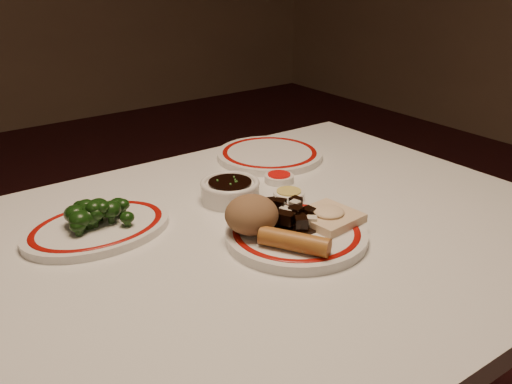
% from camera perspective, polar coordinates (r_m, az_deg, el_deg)
% --- Properties ---
extents(dining_table, '(1.20, 0.90, 0.75)m').
position_cam_1_polar(dining_table, '(1.07, -0.14, -8.62)').
color(dining_table, white).
rests_on(dining_table, ground).
extents(main_plate, '(0.27, 0.27, 0.02)m').
position_cam_1_polar(main_plate, '(1.01, 4.04, -4.26)').
color(main_plate, white).
rests_on(main_plate, dining_table).
extents(rice_mound, '(0.09, 0.09, 0.07)m').
position_cam_1_polar(rice_mound, '(0.98, -0.44, -2.28)').
color(rice_mound, brown).
rests_on(rice_mound, main_plate).
extents(spring_roll, '(0.09, 0.12, 0.03)m').
position_cam_1_polar(spring_roll, '(0.93, 3.85, -4.95)').
color(spring_roll, '#A96929').
rests_on(spring_roll, main_plate).
extents(fried_wonton, '(0.11, 0.11, 0.03)m').
position_cam_1_polar(fried_wonton, '(1.04, 7.26, -2.39)').
color(fried_wonton, beige).
rests_on(fried_wonton, main_plate).
extents(stirfry_heap, '(0.12, 0.12, 0.03)m').
position_cam_1_polar(stirfry_heap, '(1.03, 3.69, -2.31)').
color(stirfry_heap, black).
rests_on(stirfry_heap, main_plate).
extents(broccoli_plate, '(0.29, 0.25, 0.02)m').
position_cam_1_polar(broccoli_plate, '(1.07, -15.55, -3.46)').
color(broccoli_plate, white).
rests_on(broccoli_plate, dining_table).
extents(broccoli_pile, '(0.12, 0.11, 0.05)m').
position_cam_1_polar(broccoli_pile, '(1.06, -16.07, -2.01)').
color(broccoli_pile, '#23471C').
rests_on(broccoli_pile, broccoli_plate).
extents(soy_bowl, '(0.12, 0.12, 0.04)m').
position_cam_1_polar(soy_bowl, '(1.15, -2.61, 0.06)').
color(soy_bowl, white).
rests_on(soy_bowl, dining_table).
extents(sweet_sour_dish, '(0.06, 0.06, 0.02)m').
position_cam_1_polar(sweet_sour_dish, '(1.25, 2.32, 1.41)').
color(sweet_sour_dish, white).
rests_on(sweet_sour_dish, dining_table).
extents(mustard_dish, '(0.06, 0.06, 0.02)m').
position_cam_1_polar(mustard_dish, '(1.17, 3.30, -0.29)').
color(mustard_dish, white).
rests_on(mustard_dish, dining_table).
extents(far_plate, '(0.31, 0.31, 0.02)m').
position_cam_1_polar(far_plate, '(1.39, 1.36, 3.77)').
color(far_plate, white).
rests_on(far_plate, dining_table).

